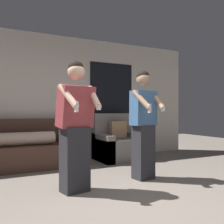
# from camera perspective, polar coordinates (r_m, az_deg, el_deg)

# --- Properties ---
(ground_plane) EXTENTS (14.00, 14.00, 0.00)m
(ground_plane) POSITION_cam_1_polar(r_m,az_deg,el_deg) (3.05, 5.58, -20.18)
(ground_plane) COLOR slate
(wall_back) EXTENTS (6.66, 0.07, 2.70)m
(wall_back) POSITION_cam_1_polar(r_m,az_deg,el_deg) (5.82, -11.37, 3.08)
(wall_back) COLOR silver
(wall_back) RESTS_ON ground_plane
(couch) EXTENTS (1.95, 0.88, 0.91)m
(couch) POSITION_cam_1_polar(r_m,az_deg,el_deg) (5.23, -18.71, -7.94)
(couch) COLOR #472D23
(couch) RESTS_ON ground_plane
(armchair) EXTENTS (0.96, 0.82, 1.01)m
(armchair) POSITION_cam_1_polar(r_m,az_deg,el_deg) (5.77, 1.38, -7.00)
(armchair) COLOR slate
(armchair) RESTS_ON ground_plane
(person_left) EXTENTS (0.51, 0.55, 1.72)m
(person_left) POSITION_cam_1_polar(r_m,az_deg,el_deg) (3.46, -7.95, -2.97)
(person_left) COLOR #28282D
(person_left) RESTS_ON ground_plane
(person_right) EXTENTS (0.45, 0.49, 1.70)m
(person_right) POSITION_cam_1_polar(r_m,az_deg,el_deg) (4.12, 6.89, -2.39)
(person_right) COLOR #28282D
(person_right) RESTS_ON ground_plane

